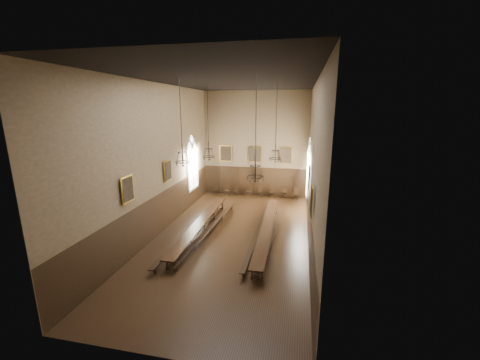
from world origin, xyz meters
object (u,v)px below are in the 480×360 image
(chair_1, at_px, (227,192))
(chandelier_back_left, at_px, (209,152))
(bench_right_inner, at_px, (257,234))
(chair_5, at_px, (272,194))
(chair_7, at_px, (295,196))
(chandelier_front_left, at_px, (183,156))
(table_left, at_px, (201,227))
(chair_3, at_px, (248,193))
(chandelier_front_right, at_px, (255,170))
(bench_left_inner, at_px, (210,230))
(chair_4, at_px, (260,194))
(table_right, at_px, (267,233))
(chair_6, at_px, (284,195))
(chair_2, at_px, (236,193))
(bench_left_outer, at_px, (189,231))
(chandelier_back_right, at_px, (275,153))
(chair_0, at_px, (215,191))
(bench_right_outer, at_px, (273,236))

(chair_1, xyz_separation_m, chandelier_back_left, (0.17, -5.51, 4.42))
(bench_right_inner, relative_size, chair_5, 9.00)
(chair_7, height_order, chandelier_front_left, chandelier_front_left)
(table_left, bearing_deg, bench_right_inner, -0.12)
(chair_1, xyz_separation_m, chair_3, (1.95, 0.01, 0.03))
(chandelier_front_right, bearing_deg, bench_left_inner, 138.67)
(chair_4, bearing_deg, chair_1, -165.80)
(bench_right_inner, bearing_deg, table_right, 0.66)
(bench_right_inner, height_order, chair_4, chair_4)
(bench_left_inner, relative_size, chair_6, 10.71)
(table_left, xyz_separation_m, chandelier_front_right, (3.78, -2.81, 4.35))
(chair_3, bearing_deg, chair_4, 16.31)
(table_left, bearing_deg, chandelier_back_left, 95.27)
(chair_5, xyz_separation_m, chair_6, (0.98, 0.05, -0.04))
(chair_6, relative_size, chandelier_front_right, 0.19)
(chair_2, xyz_separation_m, chair_5, (3.20, 0.03, 0.04))
(chair_1, height_order, chandelier_front_right, chandelier_front_right)
(bench_left_outer, height_order, chandelier_front_right, chandelier_front_right)
(chair_1, height_order, chair_4, chair_4)
(chair_5, xyz_separation_m, chair_7, (2.00, -0.08, -0.01))
(bench_left_outer, height_order, chandelier_back_left, chandelier_back_left)
(bench_left_outer, relative_size, chair_6, 10.50)
(table_left, bearing_deg, table_right, -0.01)
(chair_1, bearing_deg, chandelier_back_right, -60.40)
(chair_2, bearing_deg, chandelier_back_right, -39.04)
(chair_0, bearing_deg, chair_5, 11.89)
(bench_left_inner, xyz_separation_m, chair_4, (1.92, 8.27, -0.01))
(bench_right_outer, bearing_deg, chair_5, 95.79)
(chair_4, bearing_deg, table_left, -92.82)
(bench_right_inner, relative_size, chandelier_front_left, 2.20)
(table_right, relative_size, chair_1, 11.04)
(bench_right_inner, distance_m, chair_5, 8.36)
(chair_1, distance_m, chandelier_front_right, 12.65)
(chandelier_front_left, bearing_deg, chandelier_front_right, -8.74)
(chair_3, xyz_separation_m, chair_7, (4.07, 0.01, 0.00))
(chair_2, height_order, chandelier_back_left, chandelier_back_left)
(bench_left_inner, height_order, chandelier_front_right, chandelier_front_right)
(table_left, height_order, chandelier_front_left, chandelier_front_left)
(chair_2, bearing_deg, bench_right_outer, -44.65)
(bench_left_inner, distance_m, chair_6, 9.29)
(chair_6, relative_size, chair_7, 0.92)
(table_right, distance_m, chair_4, 8.42)
(bench_right_outer, height_order, chandelier_front_right, chandelier_front_right)
(table_right, height_order, chandelier_front_right, chandelier_front_right)
(table_right, relative_size, chair_5, 9.48)
(chair_4, bearing_deg, chair_5, 18.70)
(bench_right_outer, bearing_deg, bench_left_outer, -177.10)
(chandelier_back_right, bearing_deg, table_left, -156.81)
(chandelier_back_right, bearing_deg, chair_6, 87.72)
(bench_left_outer, bearing_deg, chair_6, 59.39)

